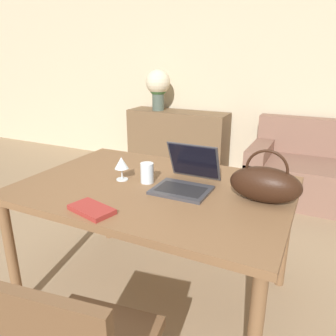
{
  "coord_description": "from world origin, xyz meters",
  "views": [
    {
      "loc": [
        0.73,
        -0.86,
        1.47
      ],
      "look_at": [
        -0.02,
        0.67,
        0.88
      ],
      "focal_mm": 35.0,
      "sensor_mm": 36.0,
      "label": 1
    }
  ],
  "objects_px": {
    "laptop": "(187,176)",
    "drinking_glass": "(147,173)",
    "handbag": "(265,184)",
    "wine_glass": "(121,164)",
    "flower_vase": "(158,86)"
  },
  "relations": [
    {
      "from": "laptop",
      "to": "handbag",
      "type": "height_order",
      "value": "handbag"
    },
    {
      "from": "flower_vase",
      "to": "handbag",
      "type": "bearing_deg",
      "value": -51.39
    },
    {
      "from": "drinking_glass",
      "to": "wine_glass",
      "type": "height_order",
      "value": "wine_glass"
    },
    {
      "from": "laptop",
      "to": "drinking_glass",
      "type": "distance_m",
      "value": 0.24
    },
    {
      "from": "laptop",
      "to": "wine_glass",
      "type": "xyz_separation_m",
      "value": [
        -0.39,
        -0.07,
        0.04
      ]
    },
    {
      "from": "laptop",
      "to": "drinking_glass",
      "type": "relative_size",
      "value": 2.98
    },
    {
      "from": "wine_glass",
      "to": "flower_vase",
      "type": "bearing_deg",
      "value": 112.63
    },
    {
      "from": "wine_glass",
      "to": "laptop",
      "type": "bearing_deg",
      "value": 10.61
    },
    {
      "from": "laptop",
      "to": "wine_glass",
      "type": "distance_m",
      "value": 0.4
    },
    {
      "from": "handbag",
      "to": "laptop",
      "type": "bearing_deg",
      "value": 177.93
    },
    {
      "from": "drinking_glass",
      "to": "handbag",
      "type": "bearing_deg",
      "value": 2.47
    },
    {
      "from": "laptop",
      "to": "handbag",
      "type": "xyz_separation_m",
      "value": [
        0.43,
        -0.02,
        0.03
      ]
    },
    {
      "from": "laptop",
      "to": "flower_vase",
      "type": "xyz_separation_m",
      "value": [
        -1.34,
        2.2,
        0.29
      ]
    },
    {
      "from": "laptop",
      "to": "handbag",
      "type": "bearing_deg",
      "value": -2.07
    },
    {
      "from": "wine_glass",
      "to": "drinking_glass",
      "type": "bearing_deg",
      "value": 10.62
    }
  ]
}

